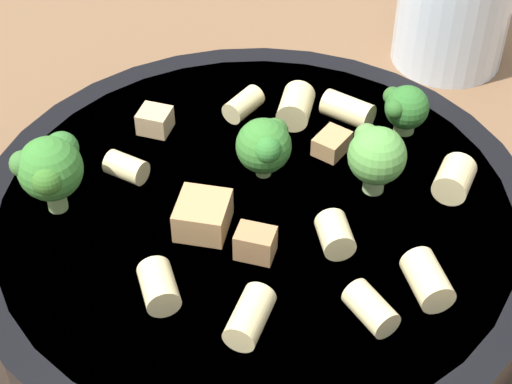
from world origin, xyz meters
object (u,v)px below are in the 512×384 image
(rigatoni_7, at_px, (371,308))
(rigatoni_8, at_px, (243,104))
(chicken_chunk_1, at_px, (332,143))
(rigatoni_3, at_px, (162,288))
(broccoli_floret_2, at_px, (265,145))
(chicken_chunk_3, at_px, (255,243))
(broccoli_floret_3, at_px, (377,155))
(rigatoni_4, at_px, (454,179))
(chicken_chunk_2, at_px, (155,121))
(rigatoni_6, at_px, (296,106))
(chicken_chunk_0, at_px, (203,215))
(rigatoni_1, at_px, (126,167))
(broccoli_floret_0, at_px, (50,168))
(drinking_glass, at_px, (454,3))
(rigatoni_5, at_px, (351,111))
(rigatoni_9, at_px, (335,235))
(pasta_bowl, at_px, (256,230))
(rigatoni_2, at_px, (250,317))
(broccoli_floret_1, at_px, (404,108))
(rigatoni_0, at_px, (429,278))

(rigatoni_7, xyz_separation_m, rigatoni_8, (-0.09, -0.13, -0.00))
(chicken_chunk_1, bearing_deg, rigatoni_3, -2.34)
(broccoli_floret_2, height_order, chicken_chunk_3, broccoli_floret_2)
(chicken_chunk_3, bearing_deg, broccoli_floret_3, 163.67)
(rigatoni_4, height_order, chicken_chunk_3, rigatoni_4)
(chicken_chunk_2, bearing_deg, rigatoni_6, 133.10)
(chicken_chunk_0, bearing_deg, chicken_chunk_2, -122.53)
(broccoli_floret_3, height_order, rigatoni_1, broccoli_floret_3)
(broccoli_floret_0, distance_m, rigatoni_6, 0.14)
(chicken_chunk_0, bearing_deg, rigatoni_8, -155.58)
(drinking_glass, bearing_deg, rigatoni_7, 18.76)
(chicken_chunk_1, bearing_deg, chicken_chunk_3, 7.63)
(broccoli_floret_0, relative_size, drinking_glass, 0.42)
(rigatoni_5, relative_size, chicken_chunk_2, 1.68)
(rigatoni_1, bearing_deg, rigatoni_9, 100.51)
(broccoli_floret_0, bearing_deg, pasta_bowl, 126.51)
(broccoli_floret_0, bearing_deg, rigatoni_6, 156.81)
(rigatoni_1, height_order, rigatoni_9, rigatoni_9)
(rigatoni_5, relative_size, rigatoni_8, 1.23)
(broccoli_floret_0, relative_size, rigatoni_6, 1.71)
(rigatoni_1, relative_size, chicken_chunk_0, 0.80)
(pasta_bowl, xyz_separation_m, rigatoni_1, (0.02, -0.07, 0.02))
(rigatoni_2, xyz_separation_m, rigatoni_5, (-0.15, -0.04, 0.00))
(rigatoni_8, height_order, drinking_glass, drinking_glass)
(broccoli_floret_0, distance_m, rigatoni_3, 0.09)
(rigatoni_5, distance_m, rigatoni_6, 0.03)
(chicken_chunk_0, distance_m, drinking_glass, 0.26)
(pasta_bowl, relative_size, rigatoni_1, 13.72)
(broccoli_floret_1, height_order, rigatoni_2, broccoli_floret_1)
(rigatoni_4, xyz_separation_m, rigatoni_9, (0.07, -0.03, -0.00))
(rigatoni_0, height_order, rigatoni_9, same)
(broccoli_floret_1, distance_m, rigatoni_7, 0.14)
(rigatoni_8, bearing_deg, rigatoni_5, 119.13)
(broccoli_floret_0, height_order, rigatoni_1, broccoli_floret_0)
(rigatoni_9, bearing_deg, rigatoni_5, -153.14)
(chicken_chunk_2, bearing_deg, rigatoni_5, 129.82)
(chicken_chunk_3, bearing_deg, rigatoni_2, 32.94)
(broccoli_floret_3, bearing_deg, rigatoni_7, 29.42)
(rigatoni_4, bearing_deg, drinking_glass, -153.95)
(rigatoni_5, xyz_separation_m, chicken_chunk_2, (0.07, -0.08, -0.00))
(rigatoni_0, xyz_separation_m, chicken_chunk_1, (-0.06, -0.09, -0.00))
(broccoli_floret_2, distance_m, rigatoni_2, 0.10)
(pasta_bowl, bearing_deg, chicken_chunk_3, 35.49)
(rigatoni_1, relative_size, chicken_chunk_3, 1.15)
(broccoli_floret_2, bearing_deg, pasta_bowl, 25.28)
(rigatoni_9, relative_size, chicken_chunk_3, 1.12)
(broccoli_floret_0, xyz_separation_m, rigatoni_9, (-0.06, 0.13, -0.02))
(pasta_bowl, bearing_deg, chicken_chunk_1, 172.82)
(rigatoni_2, distance_m, chicken_chunk_3, 0.04)
(rigatoni_2, distance_m, rigatoni_4, 0.13)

